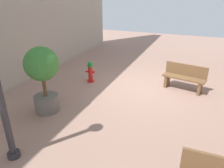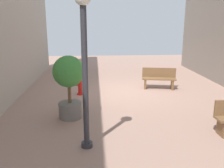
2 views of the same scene
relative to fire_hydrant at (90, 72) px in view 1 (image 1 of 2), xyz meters
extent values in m
plane|color=#9E7A6B|center=(-2.13, -0.28, -0.44)|extent=(23.40, 23.40, 0.00)
cylinder|color=red|center=(0.00, 0.01, -0.41)|extent=(0.29, 0.29, 0.05)
cylinder|color=red|center=(0.00, 0.01, -0.08)|extent=(0.17, 0.17, 0.61)
cylinder|color=#198C33|center=(0.00, 0.01, 0.25)|extent=(0.21, 0.21, 0.06)
sphere|color=#198C33|center=(0.00, 0.01, 0.34)|extent=(0.20, 0.20, 0.20)
cylinder|color=red|center=(0.13, 0.02, -0.01)|extent=(0.14, 0.09, 0.08)
cylinder|color=red|center=(-0.13, 0.00, -0.01)|extent=(0.14, 0.09, 0.08)
cylinder|color=red|center=(0.01, -0.14, -0.05)|extent=(0.11, 0.15, 0.10)
cube|color=brown|center=(-4.16, -0.51, -0.21)|extent=(0.18, 0.41, 0.45)
cube|color=brown|center=(-2.96, -0.75, -0.21)|extent=(0.18, 0.41, 0.45)
cube|color=brown|center=(-3.56, -0.63, 0.04)|extent=(1.59, 0.73, 0.06)
cube|color=brown|center=(-3.59, -0.81, 0.29)|extent=(1.51, 0.36, 0.44)
cylinder|color=slate|center=(0.17, 2.56, -0.18)|extent=(0.73, 0.73, 0.51)
cylinder|color=brown|center=(0.17, 2.56, 0.43)|extent=(0.11, 0.11, 0.72)
sphere|color=#3D8438|center=(0.17, 2.56, 1.09)|extent=(0.99, 0.99, 0.99)
cylinder|color=#2D2D33|center=(-0.42, 4.50, -0.38)|extent=(0.28, 0.28, 0.12)
camera|label=1|loc=(-3.87, 7.08, 2.97)|focal=33.94mm
camera|label=2|loc=(-0.66, 9.99, 2.60)|focal=38.95mm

